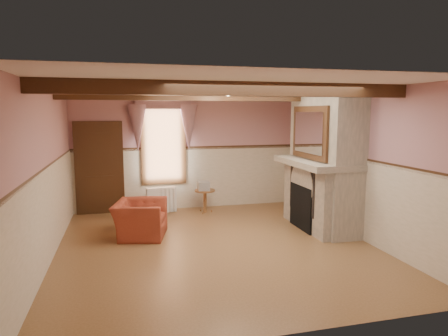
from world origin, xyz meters
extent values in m
cube|color=brown|center=(0.00, 0.00, 0.00)|extent=(5.50, 6.00, 0.01)
cube|color=silver|center=(0.00, 0.00, 2.80)|extent=(5.50, 6.00, 0.01)
cube|color=#B37C81|center=(0.00, 3.00, 1.40)|extent=(5.50, 0.02, 2.80)
cube|color=#B37C81|center=(0.00, -3.00, 1.40)|extent=(5.50, 0.02, 2.80)
cube|color=#B37C81|center=(-2.75, 0.00, 1.40)|extent=(0.02, 6.00, 2.80)
cube|color=#B37C81|center=(2.75, 0.00, 1.40)|extent=(0.02, 6.00, 2.80)
cube|color=black|center=(2.00, 0.60, 0.45)|extent=(0.20, 0.95, 0.90)
imported|color=maroon|center=(-1.28, 0.91, 0.34)|extent=(1.13, 1.23, 0.68)
cylinder|color=brown|center=(0.30, 2.41, 0.28)|extent=(0.60, 0.60, 0.55)
cube|color=#B7AD8C|center=(0.27, 2.40, 0.65)|extent=(0.27, 0.33, 0.20)
cube|color=white|center=(-0.70, 2.70, 0.30)|extent=(0.72, 0.26, 0.60)
imported|color=brown|center=(2.24, 0.36, 1.46)|extent=(0.32, 0.32, 0.08)
cube|color=black|center=(2.24, 1.31, 1.52)|extent=(0.14, 0.24, 0.20)
cylinder|color=gold|center=(2.24, 1.22, 1.56)|extent=(0.11, 0.11, 0.28)
cylinder|color=#AF2A15|center=(2.24, -0.21, 1.50)|extent=(0.06, 0.06, 0.16)
cylinder|color=yellow|center=(2.24, 0.36, 1.48)|extent=(0.06, 0.06, 0.12)
cube|color=gray|center=(2.42, 0.60, 1.40)|extent=(0.85, 2.00, 2.80)
cube|color=gray|center=(2.24, 0.60, 1.36)|extent=(1.05, 2.05, 0.12)
cube|color=silver|center=(2.06, 0.60, 1.97)|extent=(0.06, 1.44, 1.04)
cube|color=black|center=(-2.10, 2.94, 1.05)|extent=(1.10, 0.10, 2.10)
cube|color=white|center=(-0.60, 2.97, 1.65)|extent=(1.06, 0.08, 2.02)
cube|color=gray|center=(-0.60, 2.88, 2.25)|extent=(1.30, 0.14, 1.40)
cube|color=black|center=(0.00, -1.20, 2.70)|extent=(5.50, 0.18, 0.20)
cube|color=black|center=(0.00, 1.20, 2.70)|extent=(5.50, 0.18, 0.20)
camera|label=1|loc=(-1.57, -6.70, 2.37)|focal=32.00mm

